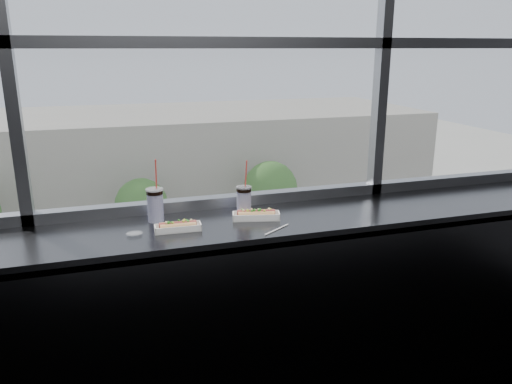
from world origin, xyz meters
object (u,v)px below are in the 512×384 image
object	(u,v)px
car_near_e	(400,304)
car_far_c	(302,245)
hotdog_tray_left	(178,226)
car_far_b	(193,260)
loose_straw	(277,229)
pedestrian_b	(104,246)
soda_cup_right	(244,200)
soda_cup_left	(155,203)
car_near_c	(107,352)
car_near_d	(258,328)
tree_center	(142,204)
hotdog_tray_right	(256,215)
wrapper	(134,233)
pedestrian_c	(209,229)
tree_right	(270,188)
pedestrian_d	(245,232)

from	to	relation	value
car_near_e	car_far_c	distance (m)	8.21
hotdog_tray_left	car_far_b	world-z (taller)	hotdog_tray_left
loose_straw	pedestrian_b	distance (m)	30.59
loose_straw	car_far_c	world-z (taller)	loose_straw
soda_cup_right	car_far_b	distance (m)	26.89
soda_cup_left	car_near_e	xyz separation A→B (m)	(12.86, 16.15, -11.19)
car_near_c	car_near_e	world-z (taller)	car_near_c
loose_straw	car_near_c	world-z (taller)	loose_straw
soda_cup_left	car_near_d	xyz separation A→B (m)	(5.62, 16.15, -11.21)
car_near_d	car_near_e	distance (m)	7.24
car_near_e	tree_center	size ratio (longest dim) A/B	1.11
hotdog_tray_right	tree_center	distance (m)	29.59
soda_cup_left	soda_cup_right	world-z (taller)	soda_cup_left
wrapper	pedestrian_c	distance (m)	31.70
car_near_e	pedestrian_c	bearing A→B (deg)	21.40
car_near_d	car_far_b	xyz separation A→B (m)	(-1.46, 8.00, 0.08)
soda_cup_left	car_near_c	world-z (taller)	soda_cup_left
soda_cup_right	car_near_e	size ratio (longest dim) A/B	0.05
car_near_d	tree_right	distance (m)	13.19
hotdog_tray_right	car_far_c	distance (m)	28.62
hotdog_tray_left	tree_center	distance (m)	29.66
pedestrian_b	tree_right	xyz separation A→B (m)	(11.05, 0.00, 2.88)
wrapper	car_near_e	xyz separation A→B (m)	(12.98, 16.33, -11.10)
pedestrian_b	car_far_c	bearing A→B (deg)	161.29
car_near_c	tree_right	size ratio (longest dim) A/B	1.05
soda_cup_right	wrapper	size ratio (longest dim) A/B	3.45
loose_straw	tree_center	size ratio (longest dim) A/B	0.04
wrapper	soda_cup_left	bearing A→B (deg)	55.67
hotdog_tray_right	car_near_e	xyz separation A→B (m)	(12.35, 16.28, -11.11)
wrapper	car_far_c	xyz separation A→B (m)	(11.16, 24.33, -10.90)
car_near_c	pedestrian_d	size ratio (longest dim) A/B	3.05
loose_straw	car_far_b	world-z (taller)	loose_straw
car_far_b	tree_center	size ratio (longest dim) A/B	1.17
hotdog_tray_left	car_near_d	world-z (taller)	hotdog_tray_left
tree_right	car_far_b	bearing A→B (deg)	-146.83
hotdog_tray_right	soda_cup_right	xyz separation A→B (m)	(-0.04, 0.08, 0.07)
car_near_c	hotdog_tray_left	bearing A→B (deg)	-172.65
hotdog_tray_left	tree_right	world-z (taller)	hotdog_tray_left
wrapper	tree_right	world-z (taller)	wrapper
hotdog_tray_right	car_near_e	size ratio (longest dim) A/B	0.05
car_far_c	tree_center	xyz separation A→B (m)	(-9.31, 4.00, 2.29)
loose_straw	pedestrian_b	bearing A→B (deg)	58.73
pedestrian_b	tree_right	size ratio (longest dim) A/B	0.33
hotdog_tray_left	tree_right	size ratio (longest dim) A/B	0.04
hotdog_tray_left	car_near_c	size ratio (longest dim) A/B	0.04
hotdog_tray_right	tree_right	bearing A→B (deg)	84.44
car_far_b	car_far_c	distance (m)	6.88
pedestrian_c	car_far_c	bearing A→B (deg)	-133.95
soda_cup_right	pedestrian_d	distance (m)	31.01
car_near_c	tree_center	size ratio (longest dim) A/B	1.15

